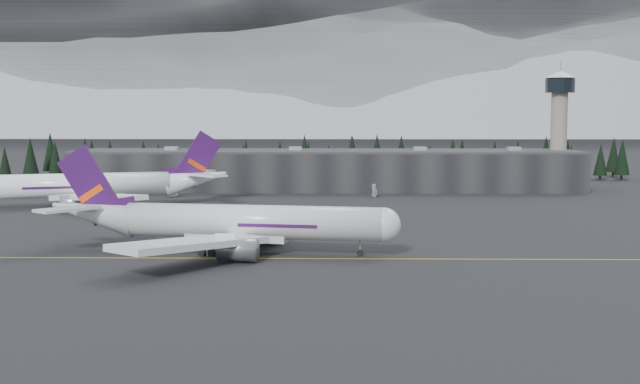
{
  "coord_description": "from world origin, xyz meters",
  "views": [
    {
      "loc": [
        3.02,
        -132.63,
        23.42
      ],
      "look_at": [
        0.0,
        20.0,
        9.0
      ],
      "focal_mm": 45.0,
      "sensor_mm": 36.0,
      "label": 1
    }
  ],
  "objects_px": {
    "control_tower": "(559,116)",
    "gse_vehicle_b": "(375,195)",
    "jet_main": "(222,222)",
    "gse_vehicle_a": "(173,195)",
    "terminal": "(326,170)",
    "jet_parked": "(98,185)"
  },
  "relations": [
    {
      "from": "gse_vehicle_b",
      "to": "jet_parked",
      "type": "bearing_deg",
      "value": -93.23
    },
    {
      "from": "terminal",
      "to": "gse_vehicle_b",
      "type": "distance_m",
      "value": 30.63
    },
    {
      "from": "terminal",
      "to": "gse_vehicle_a",
      "type": "bearing_deg",
      "value": -148.77
    },
    {
      "from": "jet_parked",
      "to": "gse_vehicle_a",
      "type": "distance_m",
      "value": 29.12
    },
    {
      "from": "terminal",
      "to": "jet_main",
      "type": "height_order",
      "value": "jet_main"
    },
    {
      "from": "control_tower",
      "to": "gse_vehicle_b",
      "type": "height_order",
      "value": "control_tower"
    },
    {
      "from": "gse_vehicle_a",
      "to": "gse_vehicle_b",
      "type": "height_order",
      "value": "gse_vehicle_a"
    },
    {
      "from": "control_tower",
      "to": "jet_parked",
      "type": "height_order",
      "value": "control_tower"
    },
    {
      "from": "control_tower",
      "to": "jet_main",
      "type": "bearing_deg",
      "value": -126.59
    },
    {
      "from": "terminal",
      "to": "gse_vehicle_a",
      "type": "height_order",
      "value": "terminal"
    },
    {
      "from": "control_tower",
      "to": "gse_vehicle_a",
      "type": "height_order",
      "value": "control_tower"
    },
    {
      "from": "gse_vehicle_a",
      "to": "gse_vehicle_b",
      "type": "relative_size",
      "value": 1.24
    },
    {
      "from": "jet_main",
      "to": "jet_parked",
      "type": "distance_m",
      "value": 80.63
    },
    {
      "from": "jet_parked",
      "to": "jet_main",
      "type": "bearing_deg",
      "value": 103.99
    },
    {
      "from": "gse_vehicle_a",
      "to": "gse_vehicle_b",
      "type": "distance_m",
      "value": 58.6
    },
    {
      "from": "jet_main",
      "to": "gse_vehicle_a",
      "type": "bearing_deg",
      "value": 115.3
    },
    {
      "from": "jet_main",
      "to": "control_tower",
      "type": "bearing_deg",
      "value": 62.25
    },
    {
      "from": "control_tower",
      "to": "gse_vehicle_b",
      "type": "distance_m",
      "value": 71.22
    },
    {
      "from": "jet_main",
      "to": "gse_vehicle_b",
      "type": "relative_size",
      "value": 15.66
    },
    {
      "from": "jet_parked",
      "to": "gse_vehicle_b",
      "type": "height_order",
      "value": "jet_parked"
    },
    {
      "from": "terminal",
      "to": "control_tower",
      "type": "bearing_deg",
      "value": 2.29
    },
    {
      "from": "terminal",
      "to": "control_tower",
      "type": "height_order",
      "value": "control_tower"
    }
  ]
}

